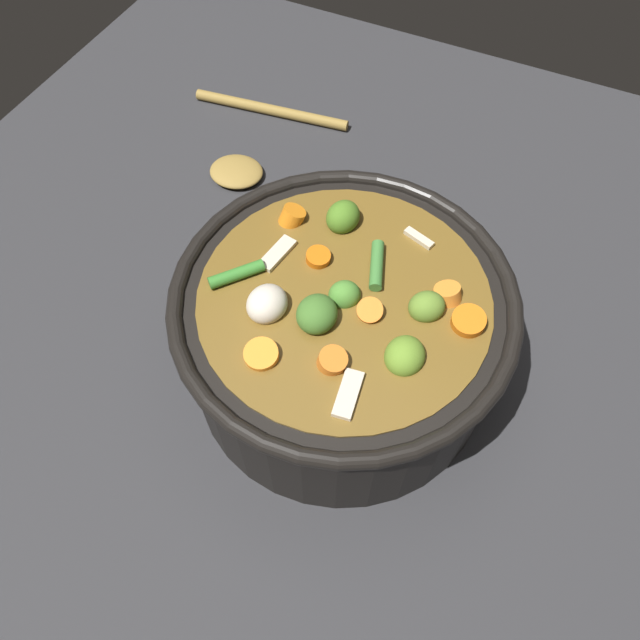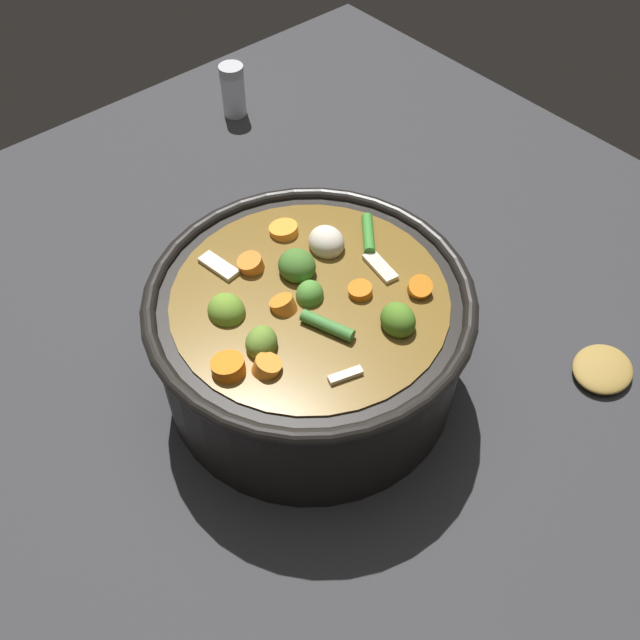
# 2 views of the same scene
# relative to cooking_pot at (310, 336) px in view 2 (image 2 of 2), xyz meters

# --- Properties ---
(ground_plane) EXTENTS (1.10, 1.10, 0.00)m
(ground_plane) POSITION_rel_cooking_pot_xyz_m (-0.00, -0.00, -0.07)
(ground_plane) COLOR #2D2D30
(cooking_pot) EXTENTS (0.29, 0.29, 0.14)m
(cooking_pot) POSITION_rel_cooking_pot_xyz_m (0.00, 0.00, 0.00)
(cooking_pot) COLOR black
(cooking_pot) RESTS_ON ground_plane
(salt_shaker) EXTENTS (0.03, 0.03, 0.07)m
(salt_shaker) POSITION_rel_cooking_pot_xyz_m (0.41, -0.21, -0.03)
(salt_shaker) COLOR silver
(salt_shaker) RESTS_ON ground_plane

